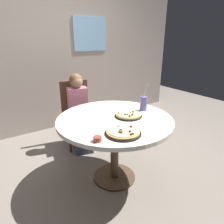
{
  "coord_description": "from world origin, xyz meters",
  "views": [
    {
      "loc": [
        -1.11,
        -1.57,
        1.54
      ],
      "look_at": [
        0.0,
        0.05,
        0.8
      ],
      "focal_mm": 32.1,
      "sensor_mm": 36.0,
      "label": 1
    }
  ],
  "objects": [
    {
      "name": "pizza_veggie",
      "position": [
        0.14,
        -0.05,
        0.77
      ],
      "size": [
        0.29,
        0.29,
        0.05
      ],
      "color": "black",
      "rests_on": "dining_table"
    },
    {
      "name": "pizza_cheese",
      "position": [
        -0.15,
        -0.34,
        0.77
      ],
      "size": [
        0.32,
        0.32,
        0.05
      ],
      "color": "black",
      "rests_on": "dining_table"
    },
    {
      "name": "dining_table",
      "position": [
        0.0,
        0.0,
        0.65
      ],
      "size": [
        1.2,
        1.2,
        0.75
      ],
      "color": "silver",
      "rests_on": "ground_plane"
    },
    {
      "name": "wall_with_window",
      "position": [
        0.0,
        1.81,
        1.45
      ],
      "size": [
        5.2,
        0.14,
        2.9
      ],
      "color": "#A8998E",
      "rests_on": "ground_plane"
    },
    {
      "name": "chair_wooden",
      "position": [
        0.02,
        1.01,
        0.53
      ],
      "size": [
        0.48,
        0.48,
        0.95
      ],
      "color": "brown",
      "rests_on": "ground_plane"
    },
    {
      "name": "soda_cup",
      "position": [
        0.41,
        0.01,
        0.83
      ],
      "size": [
        0.08,
        0.08,
        0.31
      ],
      "color": "#6659A5",
      "rests_on": "dining_table"
    },
    {
      "name": "ground_plane",
      "position": [
        0.0,
        0.0,
        0.0
      ],
      "size": [
        8.0,
        8.0,
        0.0
      ],
      "primitive_type": "plane",
      "color": "slate"
    },
    {
      "name": "diner_child",
      "position": [
        -0.02,
        0.83,
        0.48
      ],
      "size": [
        0.33,
        0.43,
        1.08
      ],
      "color": "#3F4766",
      "rests_on": "ground_plane"
    },
    {
      "name": "sauce_bowl",
      "position": [
        -0.4,
        -0.33,
        0.77
      ],
      "size": [
        0.07,
        0.07,
        0.04
      ],
      "primitive_type": "cylinder",
      "color": "brown",
      "rests_on": "dining_table"
    }
  ]
}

